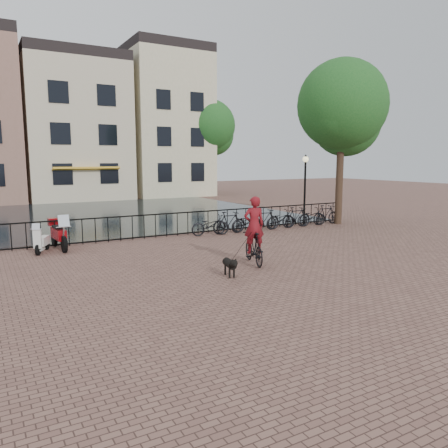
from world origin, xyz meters
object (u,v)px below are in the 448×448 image
dog (230,266)px  motorcycle (58,231)px  lamp_post (305,178)px  scooter (42,237)px  cyclist (254,234)px

dog → motorcycle: motorcycle is taller
lamp_post → motorcycle: bearing=-179.6°
lamp_post → scooter: 12.40m
motorcycle → lamp_post: bearing=-4.1°
cyclist → dog: cyclist is taller
dog → cyclist: bearing=43.7°
lamp_post → dog: (-8.06, -6.44, -2.09)m
lamp_post → dog: 10.53m
dog → scooter: scooter is taller
lamp_post → cyclist: lamp_post is taller
scooter → lamp_post: bearing=26.4°
lamp_post → dog: lamp_post is taller
dog → motorcycle: (-3.59, 6.36, 0.41)m
motorcycle → scooter: 0.69m
cyclist → motorcycle: 7.41m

